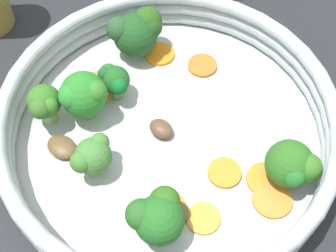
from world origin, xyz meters
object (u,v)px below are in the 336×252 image
object	(u,v)px
carrot_slice_3	(166,208)
broccoli_floret_4	(92,156)
carrot_slice_1	(203,218)
carrot_slice_7	(160,54)
carrot_slice_4	(202,66)
broccoli_floret_5	(83,92)
carrot_slice_5	(224,173)
broccoli_floret_0	(44,104)
skillet	(168,139)
broccoli_floret_6	(114,80)
broccoli_floret_1	(157,216)
carrot_slice_2	(265,180)
mushroom_piece_1	(180,211)
carrot_slice_0	(99,87)
mushroom_piece_0	(160,131)
broccoli_floret_2	(137,31)
mushroom_piece_2	(62,147)
carrot_slice_6	(272,200)
broccoli_floret_3	(294,166)

from	to	relation	value
carrot_slice_3	broccoli_floret_4	size ratio (longest dim) A/B	0.84
carrot_slice_1	carrot_slice_7	bearing A→B (deg)	118.60
carrot_slice_4	broccoli_floret_5	bearing A→B (deg)	-136.29
carrot_slice_5	carrot_slice_1	bearing A→B (deg)	-99.11
carrot_slice_1	broccoli_floret_0	distance (m)	0.19
skillet	broccoli_floret_6	xyz separation A→B (m)	(-0.07, 0.03, 0.03)
carrot_slice_7	broccoli_floret_1	distance (m)	0.21
carrot_slice_4	broccoli_floret_6	distance (m)	0.10
carrot_slice_2	mushroom_piece_1	bearing A→B (deg)	-141.34
carrot_slice_0	carrot_slice_5	bearing A→B (deg)	-22.21
carrot_slice_4	broccoli_floret_4	xyz separation A→B (m)	(-0.07, -0.15, 0.02)
carrot_slice_7	carrot_slice_4	bearing A→B (deg)	-2.87
carrot_slice_5	broccoli_floret_5	size ratio (longest dim) A/B	0.56
carrot_slice_0	mushroom_piece_0	xyz separation A→B (m)	(0.08, -0.04, 0.00)
broccoli_floret_2	mushroom_piece_1	world-z (taller)	broccoli_floret_2
mushroom_piece_2	broccoli_floret_0	bearing A→B (deg)	132.32
mushroom_piece_2	carrot_slice_7	bearing A→B (deg)	69.03
broccoli_floret_0	broccoli_floret_1	xyz separation A→B (m)	(0.14, -0.08, 0.00)
broccoli_floret_5	mushroom_piece_1	xyz separation A→B (m)	(0.12, -0.08, -0.03)
broccoli_floret_6	mushroom_piece_0	distance (m)	0.07
carrot_slice_1	carrot_slice_6	distance (m)	0.07
carrot_slice_6	skillet	bearing A→B (deg)	159.67
mushroom_piece_1	carrot_slice_5	bearing A→B (deg)	59.44
mushroom_piece_0	broccoli_floret_0	bearing A→B (deg)	-171.57
carrot_slice_3	mushroom_piece_1	bearing A→B (deg)	3.33
carrot_slice_5	carrot_slice_6	xyz separation A→B (m)	(0.05, -0.01, -0.00)
skillet	carrot_slice_5	world-z (taller)	carrot_slice_5
carrot_slice_7	mushroom_piece_0	world-z (taller)	mushroom_piece_0
carrot_slice_0	carrot_slice_3	xyz separation A→B (m)	(0.11, -0.11, -0.00)
broccoli_floret_5	broccoli_floret_3	bearing A→B (deg)	-4.59
carrot_slice_5	mushroom_piece_0	xyz separation A→B (m)	(-0.07, 0.02, 0.00)
carrot_slice_3	broccoli_floret_4	xyz separation A→B (m)	(-0.08, 0.02, 0.02)
carrot_slice_4	carrot_slice_3	bearing A→B (deg)	-86.63
carrot_slice_7	mushroom_piece_0	xyz separation A→B (m)	(0.03, -0.10, 0.00)
broccoli_floret_0	broccoli_floret_2	size ratio (longest dim) A/B	0.85
carrot_slice_5	mushroom_piece_2	bearing A→B (deg)	-172.98
carrot_slice_5	broccoli_floret_1	world-z (taller)	broccoli_floret_1
carrot_slice_6	carrot_slice_0	bearing A→B (deg)	159.13
carrot_slice_6	mushroom_piece_0	size ratio (longest dim) A/B	1.41
skillet	mushroom_piece_0	size ratio (longest dim) A/B	12.09
mushroom_piece_2	broccoli_floret_4	bearing A→B (deg)	-15.89
carrot_slice_3	broccoli_floret_3	bearing A→B (deg)	31.64
carrot_slice_7	broccoli_floret_2	xyz separation A→B (m)	(-0.02, -0.00, 0.03)
broccoli_floret_1	broccoli_floret_2	xyz separation A→B (m)	(-0.08, 0.19, 0.00)
broccoli_floret_1	mushroom_piece_2	distance (m)	0.13
broccoli_floret_0	mushroom_piece_0	xyz separation A→B (m)	(0.11, 0.02, -0.02)
carrot_slice_1	broccoli_floret_1	distance (m)	0.05
carrot_slice_0	carrot_slice_4	xyz separation A→B (m)	(0.10, 0.06, -0.00)
broccoli_floret_6	carrot_slice_6	bearing A→B (deg)	-22.13
carrot_slice_0	broccoli_floret_2	xyz separation A→B (m)	(0.02, 0.06, 0.03)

